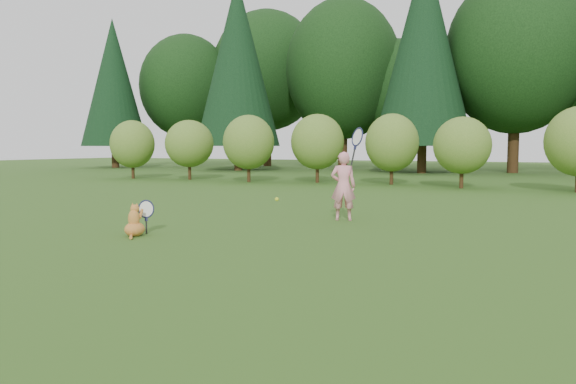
% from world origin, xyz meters
% --- Properties ---
extents(ground, '(100.00, 100.00, 0.00)m').
position_xyz_m(ground, '(0.00, 0.00, 0.00)').
color(ground, '#225116').
rests_on(ground, ground).
extents(shrub_row, '(28.00, 3.00, 2.80)m').
position_xyz_m(shrub_row, '(0.00, 13.00, 1.40)').
color(shrub_row, '#4B7424').
rests_on(shrub_row, ground).
extents(woodland_backdrop, '(48.00, 10.00, 15.00)m').
position_xyz_m(woodland_backdrop, '(0.00, 23.00, 7.50)').
color(woodland_backdrop, black).
rests_on(woodland_backdrop, ground).
extents(child, '(0.82, 0.58, 2.03)m').
position_xyz_m(child, '(0.46, 2.80, 0.71)').
color(child, pink).
rests_on(child, ground).
extents(cat, '(0.48, 0.78, 0.73)m').
position_xyz_m(cat, '(-1.95, -0.51, 0.28)').
color(cat, '#BC7224').
rests_on(cat, ground).
extents(tennis_ball, '(0.06, 0.06, 0.06)m').
position_xyz_m(tennis_ball, '(0.38, 0.04, 0.65)').
color(tennis_ball, gold).
rests_on(tennis_ball, ground).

